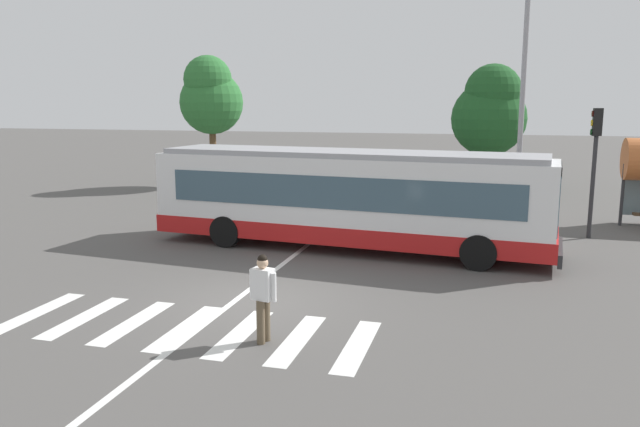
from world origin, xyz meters
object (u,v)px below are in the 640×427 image
(city_transit_bus, at_px, (348,198))
(parked_car_white, at_px, (273,185))
(twin_arm_street_lamp, at_px, (524,62))
(parked_car_silver, at_px, (446,192))
(background_tree_right, at_px, (490,111))
(pedestrian_crossing_street, at_px, (263,293))
(traffic_light_far_corner, at_px, (595,151))
(parked_car_champagne, at_px, (322,188))
(parked_car_blue, at_px, (386,191))
(background_tree_left, at_px, (211,96))

(city_transit_bus, relative_size, parked_car_white, 2.77)
(twin_arm_street_lamp, bearing_deg, parked_car_silver, 161.83)
(parked_car_silver, relative_size, background_tree_right, 0.69)
(pedestrian_crossing_street, xyz_separation_m, traffic_light_far_corner, (7.34, 11.59, 1.96))
(background_tree_right, bearing_deg, twin_arm_street_lamp, -82.24)
(traffic_light_far_corner, bearing_deg, parked_car_champagne, 158.45)
(parked_car_blue, bearing_deg, traffic_light_far_corner, -28.38)
(traffic_light_far_corner, bearing_deg, parked_car_blue, 151.62)
(parked_car_champagne, distance_m, background_tree_left, 9.70)
(background_tree_right, bearing_deg, parked_car_champagne, -130.86)
(parked_car_silver, height_order, traffic_light_far_corner, traffic_light_far_corner)
(twin_arm_street_lamp, relative_size, background_tree_left, 1.42)
(background_tree_right, bearing_deg, parked_car_silver, -101.44)
(pedestrian_crossing_street, xyz_separation_m, parked_car_champagne, (-3.12, 15.72, -0.20))
(parked_car_champagne, bearing_deg, background_tree_left, 148.02)
(parked_car_champagne, relative_size, background_tree_right, 0.69)
(parked_car_champagne, xyz_separation_m, traffic_light_far_corner, (10.47, -4.13, 2.16))
(twin_arm_street_lamp, height_order, background_tree_left, twin_arm_street_lamp)
(traffic_light_far_corner, bearing_deg, parked_car_silver, 139.84)
(parked_car_blue, distance_m, traffic_light_far_corner, 8.92)
(parked_car_blue, height_order, background_tree_right, background_tree_right)
(parked_car_champagne, xyz_separation_m, twin_arm_street_lamp, (8.23, -0.79, 5.25))
(parked_car_white, distance_m, background_tree_right, 12.64)
(parked_car_champagne, bearing_deg, background_tree_right, 49.14)
(parked_car_white, bearing_deg, parked_car_silver, -2.49)
(pedestrian_crossing_street, height_order, parked_car_champagne, pedestrian_crossing_street)
(city_transit_bus, height_order, background_tree_right, background_tree_right)
(parked_car_white, distance_m, traffic_light_far_corner, 13.92)
(city_transit_bus, distance_m, parked_car_silver, 8.33)
(background_tree_left, bearing_deg, parked_car_silver, -19.37)
(background_tree_left, bearing_deg, parked_car_blue, -24.41)
(city_transit_bus, height_order, parked_car_champagne, city_transit_bus)
(city_transit_bus, relative_size, parked_car_silver, 2.79)
(parked_car_silver, bearing_deg, traffic_light_far_corner, -40.16)
(parked_car_blue, bearing_deg, city_transit_bus, -89.28)
(parked_car_blue, height_order, parked_car_silver, same)
(twin_arm_street_lamp, bearing_deg, parked_car_blue, 171.86)
(parked_car_champagne, height_order, background_tree_right, background_tree_right)
(parked_car_champagne, relative_size, traffic_light_far_corner, 1.05)
(parked_car_champagne, bearing_deg, twin_arm_street_lamp, -5.49)
(parked_car_champagne, distance_m, traffic_light_far_corner, 11.46)
(parked_car_blue, relative_size, parked_car_silver, 1.01)
(city_transit_bus, bearing_deg, parked_car_white, 123.38)
(parked_car_white, bearing_deg, parked_car_blue, -5.36)
(background_tree_left, bearing_deg, parked_car_champagne, -31.98)
(parked_car_champagne, xyz_separation_m, parked_car_blue, (2.86, -0.02, 0.00))
(parked_car_blue, bearing_deg, parked_car_silver, 3.57)
(parked_car_champagne, height_order, parked_car_blue, same)
(parked_car_white, distance_m, background_tree_left, 7.68)
(traffic_light_far_corner, xyz_separation_m, background_tree_right, (-3.45, 12.25, 1.14))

